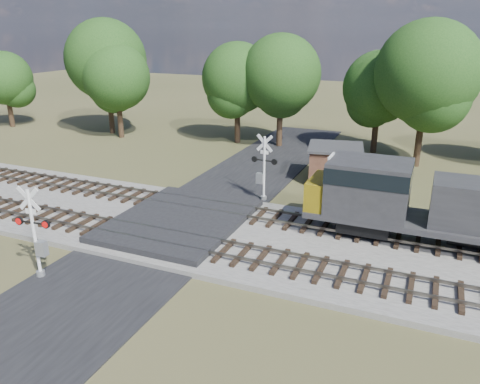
% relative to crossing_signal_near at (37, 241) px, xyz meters
% --- Properties ---
extents(ground, '(160.00, 160.00, 0.00)m').
position_rel_crossing_signal_near_xyz_m(ground, '(3.00, 7.13, -1.87)').
color(ground, '#3F4324').
rests_on(ground, ground).
extents(ballast_bed, '(140.00, 10.00, 0.30)m').
position_rel_crossing_signal_near_xyz_m(ballast_bed, '(13.00, 7.63, -1.72)').
color(ballast_bed, gray).
rests_on(ballast_bed, ground).
extents(road, '(7.00, 60.00, 0.08)m').
position_rel_crossing_signal_near_xyz_m(road, '(3.00, 7.13, -1.83)').
color(road, black).
rests_on(road, ground).
extents(crossing_panel, '(7.00, 9.00, 0.62)m').
position_rel_crossing_signal_near_xyz_m(crossing_panel, '(3.00, 7.63, -1.56)').
color(crossing_panel, '#262628').
rests_on(crossing_panel, ground).
extents(track_near, '(140.00, 2.60, 0.33)m').
position_rel_crossing_signal_near_xyz_m(track_near, '(6.13, 5.13, -1.46)').
color(track_near, black).
rests_on(track_near, ballast_bed).
extents(track_far, '(140.00, 2.60, 0.33)m').
position_rel_crossing_signal_near_xyz_m(track_far, '(6.13, 10.13, -1.46)').
color(track_far, black).
rests_on(track_far, ballast_bed).
extents(crossing_signal_near, '(1.81, 0.42, 4.50)m').
position_rel_crossing_signal_near_xyz_m(crossing_signal_near, '(0.00, 0.00, 0.00)').
color(crossing_signal_near, silver).
rests_on(crossing_signal_near, ground).
extents(crossing_signal_far, '(1.84, 0.41, 4.55)m').
position_rel_crossing_signal_near_xyz_m(crossing_signal_far, '(5.92, 13.64, 0.02)').
color(crossing_signal_far, silver).
rests_on(crossing_signal_far, ground).
extents(equipment_shed, '(4.67, 4.67, 2.71)m').
position_rel_crossing_signal_near_xyz_m(equipment_shed, '(9.44, 19.71, -0.50)').
color(equipment_shed, '#3F251B').
rests_on(equipment_shed, ground).
extents(treeline, '(81.89, 10.59, 11.98)m').
position_rel_crossing_signal_near_xyz_m(treeline, '(8.13, 27.44, 4.84)').
color(treeline, black).
rests_on(treeline, ground).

